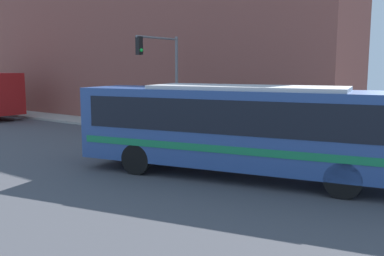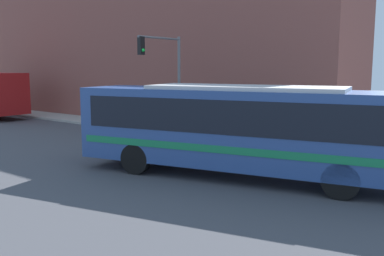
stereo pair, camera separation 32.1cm
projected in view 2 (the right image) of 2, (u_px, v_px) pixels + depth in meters
name	position (u px, v px, depth m)	size (l,w,h in m)	color
ground_plane	(293.00, 179.00, 14.64)	(120.00, 120.00, 0.00)	#47474C
sidewalk	(69.00, 118.00, 31.14)	(2.50, 70.00, 0.14)	#A8A399
building_facade	(134.00, 47.00, 32.22)	(6.00, 32.88, 10.47)	brown
city_bus	(245.00, 125.00, 14.45)	(4.92, 12.14, 3.17)	#2D4C8C
fire_hydrant	(244.00, 132.00, 21.54)	(0.25, 0.33, 0.77)	red
traffic_light_pole	(166.00, 67.00, 22.89)	(3.28, 0.35, 5.29)	slate
parking_meter	(194.00, 117.00, 23.36)	(0.14, 0.14, 1.42)	slate
pedestrian_near_corner	(238.00, 119.00, 23.00)	(0.34, 0.34, 1.70)	#47382D
pedestrian_mid_block	(212.00, 117.00, 24.04)	(0.34, 0.34, 1.70)	#47382D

